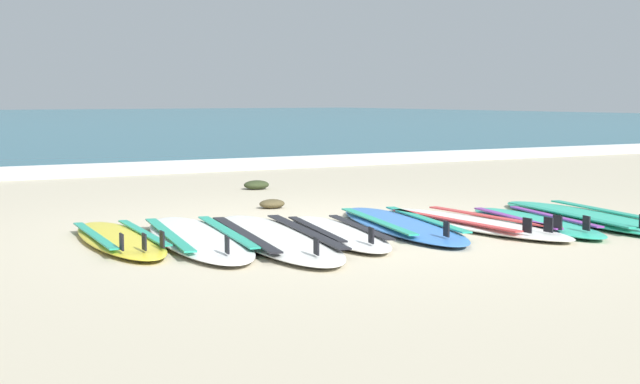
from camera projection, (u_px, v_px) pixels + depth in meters
name	position (u px, v px, depth m)	size (l,w,h in m)	color
ground_plane	(348.00, 231.00, 7.40)	(80.00, 80.00, 0.00)	#C1B599
wave_foam_strip	(106.00, 169.00, 12.95)	(80.00, 0.98, 0.11)	white
surfboard_0	(119.00, 239.00, 6.73)	(0.68, 2.00, 0.18)	yellow
surfboard_1	(198.00, 238.00, 6.80)	(1.05, 2.48, 0.18)	white
surfboard_2	(275.00, 237.00, 6.82)	(1.16, 2.66, 0.18)	silver
surfboard_3	(338.00, 233.00, 7.05)	(0.92, 2.01, 0.18)	white
surfboard_4	(401.00, 224.00, 7.49)	(1.13, 2.40, 0.18)	#3875CC
surfboard_5	(472.00, 223.00, 7.58)	(0.59, 2.24, 0.18)	silver
surfboard_6	(534.00, 222.00, 7.66)	(0.92, 2.02, 0.18)	#2DB793
surfboard_7	(590.00, 217.00, 7.93)	(1.13, 2.62, 0.18)	#2DB793
seaweed_clump_near_shoreline	(272.00, 204.00, 8.87)	(0.25, 0.20, 0.09)	#4C4228
seaweed_clump_mid_sand	(256.00, 185.00, 10.69)	(0.30, 0.24, 0.11)	#2D381E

